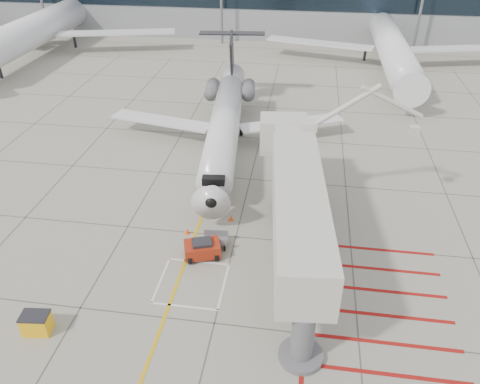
% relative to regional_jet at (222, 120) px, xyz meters
% --- Properties ---
extents(ground_plane, '(260.00, 260.00, 0.00)m').
position_rel_regional_jet_xyz_m(ground_plane, '(2.90, -15.15, -3.92)').
color(ground_plane, '#9F9C89').
rests_on(ground_plane, ground).
extents(regional_jet, '(26.61, 32.13, 7.83)m').
position_rel_regional_jet_xyz_m(regional_jet, '(0.00, 0.00, 0.00)').
color(regional_jet, silver).
rests_on(regional_jet, ground_plane).
extents(jet_bridge, '(11.54, 21.17, 8.13)m').
position_rel_regional_jet_xyz_m(jet_bridge, '(7.14, -13.83, 0.15)').
color(jet_bridge, beige).
rests_on(jet_bridge, ground_plane).
extents(pushback_tug, '(2.67, 2.11, 1.36)m').
position_rel_regional_jet_xyz_m(pushback_tug, '(1.02, -13.56, -3.23)').
color(pushback_tug, '#9F240F').
rests_on(pushback_tug, ground_plane).
extents(spill_bin, '(1.57, 1.14, 1.27)m').
position_rel_regional_jet_xyz_m(spill_bin, '(-6.62, -21.11, -3.28)').
color(spill_bin, '#FEB50E').
rests_on(spill_bin, ground_plane).
extents(baggage_cart, '(1.75, 1.19, 1.06)m').
position_rel_regional_jet_xyz_m(baggage_cart, '(1.68, -12.38, -3.39)').
color(baggage_cart, slate).
rests_on(baggage_cart, ground_plane).
extents(ground_power_unit, '(2.40, 1.46, 1.86)m').
position_rel_regional_jet_xyz_m(ground_power_unit, '(7.78, -11.80, -2.99)').
color(ground_power_unit, silver).
rests_on(ground_power_unit, ground_plane).
extents(cone_nose, '(0.32, 0.32, 0.45)m').
position_rel_regional_jet_xyz_m(cone_nose, '(-0.60, -11.29, -3.69)').
color(cone_nose, '#FF500D').
rests_on(cone_nose, ground_plane).
extents(cone_side, '(0.33, 0.33, 0.45)m').
position_rel_regional_jet_xyz_m(cone_side, '(2.23, -9.24, -3.69)').
color(cone_side, '#FF440D').
rests_on(cone_side, ground_plane).
extents(bg_aircraft_b, '(39.17, 43.52, 13.06)m').
position_rel_regional_jet_xyz_m(bg_aircraft_b, '(-32.83, 30.85, 2.61)').
color(bg_aircraft_b, silver).
rests_on(bg_aircraft_b, ground_plane).
extents(bg_aircraft_c, '(34.26, 38.07, 11.42)m').
position_rel_regional_jet_xyz_m(bg_aircraft_c, '(17.92, 30.85, 1.79)').
color(bg_aircraft_c, silver).
rests_on(bg_aircraft_c, ground_plane).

